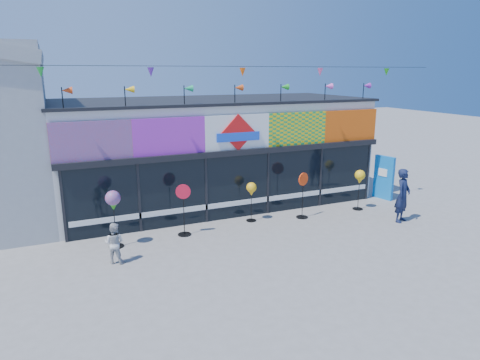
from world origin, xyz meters
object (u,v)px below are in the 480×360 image
spinner_2 (251,190)px  adult_man (403,196)px  spinner_4 (360,178)px  spinner_0 (113,202)px  child (114,243)px  blue_sign (384,177)px  spinner_1 (184,209)px  spinner_3 (303,194)px

spinner_2 → adult_man: (4.82, -2.16, -0.18)m
spinner_4 → spinner_0: bearing=-179.9°
adult_man → child: bearing=150.3°
blue_sign → spinner_1: bearing=171.5°
blue_sign → spinner_0: blue_sign is taller
blue_sign → spinner_1: blue_sign is taller
spinner_1 → spinner_2: (2.55, 0.35, 0.23)m
spinner_2 → spinner_4: (4.31, -0.45, 0.11)m
spinner_0 → adult_man: (9.54, -1.70, -0.46)m
blue_sign → spinner_4: 2.04m
spinner_0 → spinner_3: spinner_0 is taller
spinner_1 → spinner_2: bearing=7.8°
spinner_3 → spinner_1: bearing=179.1°
blue_sign → spinner_4: bearing=-170.7°
spinner_1 → spinner_4: 6.87m
adult_man → spinner_3: bearing=123.6°
spinner_0 → spinner_4: bearing=0.1°
spinner_0 → blue_sign: bearing=4.0°
blue_sign → spinner_3: 4.40m
spinner_4 → adult_man: adult_man is taller
spinner_2 → spinner_3: spinner_3 is taller
spinner_3 → child: spinner_3 is taller
spinner_4 → adult_man: size_ratio=0.82×
spinner_4 → adult_man: (0.51, -1.71, -0.29)m
spinner_3 → child: bearing=-170.2°
spinner_0 → spinner_2: 4.75m
spinner_1 → spinner_4: bearing=-0.8°
blue_sign → spinner_1: size_ratio=1.06×
blue_sign → spinner_0: bearing=171.2°
spinner_0 → spinner_2: spinner_0 is taller
spinner_2 → child: (-4.89, -1.58, -0.55)m
blue_sign → spinner_3: blue_sign is taller
spinner_0 → child: spinner_0 is taller
spinner_0 → spinner_2: (4.71, 0.46, -0.28)m
blue_sign → adult_man: (-1.36, -2.47, 0.04)m
spinner_1 → spinner_2: 2.59m
spinner_1 → spinner_4: spinner_1 is taller
child → spinner_3: bearing=-139.4°
spinner_0 → spinner_1: bearing=2.9°
spinner_3 → spinner_4: (2.48, -0.03, 0.35)m
blue_sign → spinner_3: (-4.34, -0.73, -0.02)m
spinner_1 → spinner_2: size_ratio=1.20×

